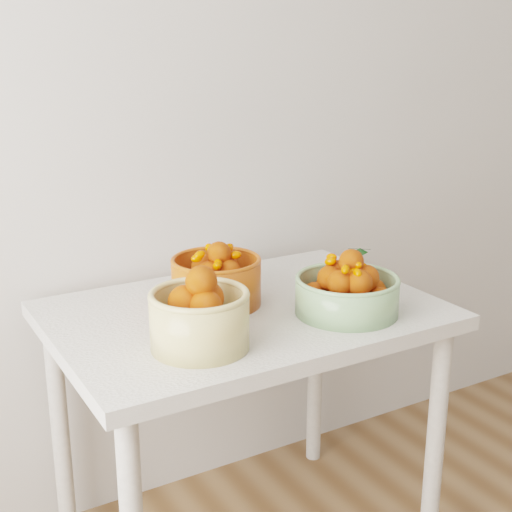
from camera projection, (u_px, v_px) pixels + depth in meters
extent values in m
cube|color=beige|center=(240.00, 68.00, 2.14)|extent=(4.00, 0.04, 2.70)
cube|color=silver|center=(245.00, 315.00, 1.89)|extent=(1.00, 0.70, 0.04)
cylinder|color=silver|center=(435.00, 446.00, 1.97)|extent=(0.05, 0.05, 0.71)
cylinder|color=silver|center=(61.00, 434.00, 2.03)|extent=(0.05, 0.05, 0.71)
cylinder|color=silver|center=(315.00, 366.00, 2.45)|extent=(0.05, 0.05, 0.71)
cylinder|color=#DAC27C|center=(200.00, 321.00, 1.62)|extent=(0.27, 0.27, 0.13)
torus|color=#DAC27C|center=(199.00, 295.00, 1.61)|extent=(0.27, 0.27, 0.02)
sphere|color=#D1660C|center=(223.00, 322.00, 1.65)|extent=(0.08, 0.08, 0.08)
sphere|color=#D1660C|center=(196.00, 317.00, 1.68)|extent=(0.08, 0.08, 0.08)
sphere|color=#D1660C|center=(174.00, 326.00, 1.63)|extent=(0.08, 0.08, 0.08)
sphere|color=#D8460F|center=(187.00, 336.00, 1.58)|extent=(0.07, 0.07, 0.07)
sphere|color=#D8460F|center=(219.00, 333.00, 1.59)|extent=(0.07, 0.07, 0.07)
sphere|color=#D8460F|center=(200.00, 327.00, 1.63)|extent=(0.07, 0.07, 0.07)
sphere|color=#D8460F|center=(207.00, 298.00, 1.64)|extent=(0.08, 0.08, 0.08)
sphere|color=#D8460F|center=(185.00, 302.00, 1.61)|extent=(0.08, 0.08, 0.08)
sphere|color=#D8460F|center=(206.00, 307.00, 1.58)|extent=(0.07, 0.07, 0.07)
sphere|color=#D8460F|center=(201.00, 282.00, 1.60)|extent=(0.07, 0.07, 0.07)
ellipsoid|color=#FF5000|center=(203.00, 287.00, 1.61)|extent=(0.04, 0.04, 0.04)
ellipsoid|color=#FF5000|center=(196.00, 277.00, 1.60)|extent=(0.03, 0.04, 0.04)
ellipsoid|color=#FF5000|center=(194.00, 281.00, 1.59)|extent=(0.05, 0.04, 0.03)
ellipsoid|color=#FF5000|center=(194.00, 275.00, 1.61)|extent=(0.03, 0.04, 0.03)
ellipsoid|color=#FF5000|center=(200.00, 278.00, 1.61)|extent=(0.05, 0.05, 0.04)
ellipsoid|color=#FF5000|center=(197.00, 291.00, 1.62)|extent=(0.03, 0.04, 0.03)
cylinder|color=#8DB87F|center=(347.00, 296.00, 1.84)|extent=(0.30, 0.30, 0.09)
torus|color=#8DB87F|center=(347.00, 279.00, 1.82)|extent=(0.30, 0.30, 0.01)
sphere|color=#D8460F|center=(373.00, 292.00, 1.88)|extent=(0.07, 0.07, 0.07)
sphere|color=#D8460F|center=(352.00, 286.00, 1.92)|extent=(0.06, 0.06, 0.06)
sphere|color=#D8460F|center=(326.00, 288.00, 1.91)|extent=(0.06, 0.06, 0.06)
sphere|color=#D8460F|center=(314.00, 294.00, 1.86)|extent=(0.06, 0.06, 0.06)
sphere|color=#D8460F|center=(320.00, 303.00, 1.80)|extent=(0.07, 0.07, 0.07)
sphere|color=#D8460F|center=(344.00, 309.00, 1.76)|extent=(0.06, 0.06, 0.06)
sphere|color=#D8460F|center=(367.00, 307.00, 1.77)|extent=(0.07, 0.07, 0.07)
sphere|color=#D8460F|center=(380.00, 299.00, 1.82)|extent=(0.06, 0.06, 0.06)
sphere|color=#D8460F|center=(347.00, 297.00, 1.84)|extent=(0.07, 0.07, 0.07)
sphere|color=#D8460F|center=(355.00, 273.00, 1.86)|extent=(0.07, 0.07, 0.07)
sphere|color=#D8460F|center=(336.00, 273.00, 1.86)|extent=(0.07, 0.07, 0.07)
sphere|color=#D8460F|center=(329.00, 278.00, 1.82)|extent=(0.06, 0.06, 0.06)
sphere|color=#D8460F|center=(340.00, 283.00, 1.78)|extent=(0.07, 0.07, 0.07)
sphere|color=#D8460F|center=(359.00, 283.00, 1.78)|extent=(0.07, 0.07, 0.07)
sphere|color=#D8460F|center=(366.00, 278.00, 1.82)|extent=(0.07, 0.07, 0.07)
sphere|color=#D8460F|center=(351.00, 262.00, 1.81)|extent=(0.06, 0.06, 0.06)
ellipsoid|color=#FF5000|center=(361.00, 273.00, 1.79)|extent=(0.03, 0.04, 0.02)
ellipsoid|color=#FF5000|center=(346.00, 259.00, 1.82)|extent=(0.03, 0.04, 0.03)
ellipsoid|color=#FF5000|center=(348.00, 273.00, 1.79)|extent=(0.04, 0.04, 0.03)
ellipsoid|color=#FF5000|center=(331.00, 260.00, 1.84)|extent=(0.04, 0.04, 0.03)
ellipsoid|color=#FF5000|center=(330.00, 261.00, 1.83)|extent=(0.04, 0.04, 0.03)
ellipsoid|color=#FF5000|center=(339.00, 265.00, 1.85)|extent=(0.03, 0.04, 0.03)
ellipsoid|color=#FF5000|center=(345.00, 269.00, 1.76)|extent=(0.04, 0.04, 0.03)
ellipsoid|color=#FF5000|center=(353.00, 268.00, 1.85)|extent=(0.04, 0.04, 0.04)
ellipsoid|color=#FF5000|center=(332.00, 257.00, 1.84)|extent=(0.03, 0.04, 0.03)
ellipsoid|color=#FF5000|center=(353.00, 272.00, 1.78)|extent=(0.03, 0.04, 0.03)
ellipsoid|color=#FF5000|center=(362.00, 270.00, 1.83)|extent=(0.04, 0.04, 0.03)
ellipsoid|color=#FF5000|center=(349.00, 261.00, 1.80)|extent=(0.03, 0.04, 0.03)
ellipsoid|color=#FF5000|center=(357.00, 265.00, 1.79)|extent=(0.03, 0.04, 0.03)
ellipsoid|color=#FF5000|center=(349.00, 268.00, 1.82)|extent=(0.04, 0.03, 0.03)
ellipsoid|color=#FF5000|center=(348.00, 264.00, 1.81)|extent=(0.04, 0.04, 0.03)
ellipsoid|color=#FF5000|center=(357.00, 273.00, 1.77)|extent=(0.03, 0.04, 0.03)
ellipsoid|color=#FF5000|center=(361.00, 266.00, 1.82)|extent=(0.04, 0.03, 0.02)
cylinder|color=#C24513|center=(216.00, 282.00, 1.90)|extent=(0.25, 0.25, 0.12)
torus|color=#C24513|center=(216.00, 260.00, 1.88)|extent=(0.26, 0.26, 0.01)
sphere|color=#D1660C|center=(240.00, 284.00, 1.93)|extent=(0.07, 0.07, 0.07)
sphere|color=#D1660C|center=(218.00, 280.00, 1.97)|extent=(0.07, 0.07, 0.07)
sphere|color=#D8460F|center=(194.00, 284.00, 1.93)|extent=(0.06, 0.06, 0.06)
sphere|color=#D8460F|center=(192.00, 293.00, 1.87)|extent=(0.07, 0.07, 0.07)
sphere|color=#D8460F|center=(214.00, 298.00, 1.83)|extent=(0.07, 0.07, 0.07)
sphere|color=#D8460F|center=(239.00, 293.00, 1.87)|extent=(0.06, 0.06, 0.06)
sphere|color=#D8460F|center=(216.00, 288.00, 1.90)|extent=(0.07, 0.07, 0.07)
sphere|color=#D8460F|center=(225.00, 266.00, 1.92)|extent=(0.07, 0.07, 0.07)
sphere|color=#D8460F|center=(204.00, 267.00, 1.91)|extent=(0.07, 0.07, 0.07)
sphere|color=#D8460F|center=(208.00, 274.00, 1.85)|extent=(0.07, 0.07, 0.07)
sphere|color=#D8460F|center=(229.00, 272.00, 1.87)|extent=(0.06, 0.06, 0.06)
sphere|color=#D8460F|center=(219.00, 254.00, 1.87)|extent=(0.06, 0.06, 0.06)
ellipsoid|color=#FF5000|center=(218.00, 264.00, 1.84)|extent=(0.03, 0.04, 0.03)
ellipsoid|color=#FF5000|center=(219.00, 261.00, 1.88)|extent=(0.04, 0.04, 0.03)
ellipsoid|color=#FF5000|center=(218.00, 262.00, 1.87)|extent=(0.04, 0.04, 0.03)
ellipsoid|color=#FF5000|center=(218.00, 259.00, 1.93)|extent=(0.04, 0.04, 0.03)
ellipsoid|color=#FF5000|center=(229.00, 248.00, 1.91)|extent=(0.04, 0.04, 0.03)
ellipsoid|color=#FF5000|center=(209.00, 248.00, 1.91)|extent=(0.03, 0.04, 0.03)
ellipsoid|color=#FF5000|center=(199.00, 255.00, 1.84)|extent=(0.04, 0.03, 0.04)
ellipsoid|color=#FF5000|center=(197.00, 258.00, 1.85)|extent=(0.03, 0.03, 0.03)
ellipsoid|color=#FF5000|center=(217.00, 266.00, 1.82)|extent=(0.04, 0.04, 0.03)
ellipsoid|color=#FF5000|center=(225.00, 260.00, 1.90)|extent=(0.04, 0.04, 0.03)
ellipsoid|color=#FF5000|center=(216.00, 252.00, 1.88)|extent=(0.03, 0.04, 0.03)
ellipsoid|color=#FF5000|center=(235.00, 255.00, 1.89)|extent=(0.04, 0.03, 0.03)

